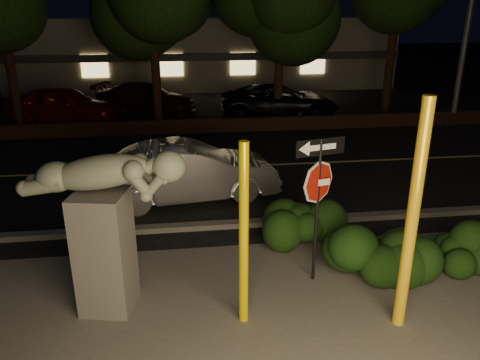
# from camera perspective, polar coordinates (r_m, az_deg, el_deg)

# --- Properties ---
(ground) EXTENTS (90.00, 90.00, 0.00)m
(ground) POSITION_cam_1_polar(r_m,az_deg,el_deg) (17.07, -1.72, 4.84)
(ground) COLOR black
(ground) RESTS_ON ground
(patio) EXTENTS (14.00, 6.00, 0.02)m
(patio) POSITION_cam_1_polar(r_m,az_deg,el_deg) (7.23, 7.90, -18.89)
(patio) COLOR #4C4944
(patio) RESTS_ON ground
(road) EXTENTS (80.00, 8.00, 0.01)m
(road) POSITION_cam_1_polar(r_m,az_deg,el_deg) (14.22, -0.47, 1.65)
(road) COLOR black
(road) RESTS_ON ground
(lane_marking) EXTENTS (80.00, 0.12, 0.00)m
(lane_marking) POSITION_cam_1_polar(r_m,az_deg,el_deg) (14.21, -0.47, 1.70)
(lane_marking) COLOR gold
(lane_marking) RESTS_ON road
(curb) EXTENTS (80.00, 0.25, 0.12)m
(curb) POSITION_cam_1_polar(r_m,az_deg,el_deg) (10.43, 2.35, -5.22)
(curb) COLOR #4C4944
(curb) RESTS_ON ground
(brick_wall) EXTENTS (40.00, 0.35, 0.50)m
(brick_wall) POSITION_cam_1_polar(r_m,az_deg,el_deg) (18.26, -2.16, 6.67)
(brick_wall) COLOR #4E2B19
(brick_wall) RESTS_ON ground
(parking_lot) EXTENTS (40.00, 12.00, 0.01)m
(parking_lot) POSITION_cam_1_polar(r_m,az_deg,el_deg) (23.86, -3.50, 9.30)
(parking_lot) COLOR black
(parking_lot) RESTS_ON ground
(building) EXTENTS (22.00, 10.20, 4.00)m
(building) POSITION_cam_1_polar(r_m,az_deg,el_deg) (31.50, -4.71, 15.61)
(building) COLOR slate
(building) RESTS_ON ground
(yellow_pole_left) EXTENTS (0.14, 0.14, 2.88)m
(yellow_pole_left) POSITION_cam_1_polar(r_m,az_deg,el_deg) (6.80, 0.45, -6.99)
(yellow_pole_left) COLOR #F2CB00
(yellow_pole_left) RESTS_ON ground
(yellow_pole_right) EXTENTS (0.18, 0.18, 3.50)m
(yellow_pole_right) POSITION_cam_1_polar(r_m,az_deg,el_deg) (7.02, 20.24, -4.59)
(yellow_pole_right) COLOR yellow
(yellow_pole_right) RESTS_ON ground
(signpost) EXTENTS (0.86, 0.23, 2.59)m
(signpost) POSITION_cam_1_polar(r_m,az_deg,el_deg) (7.79, 9.56, -0.34)
(signpost) COLOR black
(signpost) RESTS_ON ground
(sculpture) EXTENTS (2.49, 1.11, 2.65)m
(sculpture) POSITION_cam_1_polar(r_m,az_deg,el_deg) (7.32, -16.28, -4.08)
(sculpture) COLOR #4C4944
(sculpture) RESTS_ON ground
(hedge_center) EXTENTS (2.08, 1.38, 0.99)m
(hedge_center) POSITION_cam_1_polar(r_m,az_deg,el_deg) (9.49, 8.00, -5.23)
(hedge_center) COLOR black
(hedge_center) RESTS_ON ground
(hedge_right) EXTENTS (2.05, 1.32, 1.25)m
(hedge_right) POSITION_cam_1_polar(r_m,az_deg,el_deg) (8.59, 17.07, -7.89)
(hedge_right) COLOR black
(hedge_right) RESTS_ON ground
(hedge_far_right) EXTENTS (1.48, 1.16, 0.90)m
(hedge_far_right) POSITION_cam_1_polar(r_m,az_deg,el_deg) (9.55, 26.19, -7.42)
(hedge_far_right) COLOR black
(hedge_far_right) RESTS_ON ground
(silver_sedan) EXTENTS (4.59, 2.17, 1.45)m
(silver_sedan) POSITION_cam_1_polar(r_m,az_deg,el_deg) (11.65, -6.29, 1.01)
(silver_sedan) COLOR #B1B1B5
(silver_sedan) RESTS_ON ground
(parked_car_red) EXTENTS (4.83, 2.75, 1.55)m
(parked_car_red) POSITION_cam_1_polar(r_m,az_deg,el_deg) (20.73, -20.70, 8.52)
(parked_car_red) COLOR maroon
(parked_car_red) RESTS_ON ground
(parked_car_darkred) EXTENTS (4.92, 3.15, 1.33)m
(parked_car_darkred) POSITION_cam_1_polar(r_m,az_deg,el_deg) (22.03, -11.41, 9.75)
(parked_car_darkred) COLOR #3E0D13
(parked_car_darkred) RESTS_ON ground
(parked_car_dark) EXTENTS (5.26, 2.73, 1.42)m
(parked_car_dark) POSITION_cam_1_polar(r_m,az_deg,el_deg) (20.76, 4.77, 9.58)
(parked_car_dark) COLOR black
(parked_car_dark) RESTS_ON ground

